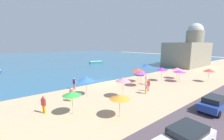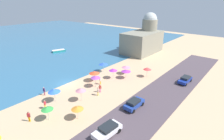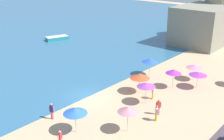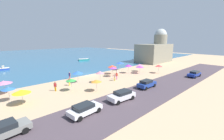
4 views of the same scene
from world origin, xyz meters
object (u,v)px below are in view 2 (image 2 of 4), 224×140
(harbor_fortress, at_px, (144,39))
(skiff_offshore, at_px, (59,51))
(beach_umbrella_6, at_px, (77,108))
(beach_umbrella_7, at_px, (47,108))
(beach_umbrella_2, at_px, (126,71))
(beach_umbrella_12, at_px, (81,90))
(beach_umbrella_8, at_px, (54,91))
(bather_0, at_px, (100,88))
(bather_3, at_px, (44,91))
(beach_umbrella_13, at_px, (113,70))
(parked_car_0, at_px, (107,130))
(bather_2, at_px, (29,116))
(beach_umbrella_9, at_px, (94,72))
(parked_car_4, at_px, (185,80))
(bather_4, at_px, (45,104))
(beach_umbrella_4, at_px, (126,67))
(bather_5, at_px, (98,91))
(beach_umbrella_0, at_px, (95,77))
(parked_car_1, at_px, (134,104))
(bather_1, at_px, (100,80))
(beach_umbrella_5, at_px, (103,64))
(beach_umbrella_11, at_px, (147,69))

(harbor_fortress, bearing_deg, skiff_offshore, 131.55)
(beach_umbrella_6, xyz_separation_m, beach_umbrella_7, (-3.07, 3.21, 0.12))
(beach_umbrella_2, distance_m, beach_umbrella_12, 13.20)
(beach_umbrella_8, distance_m, harbor_fortress, 39.39)
(bather_0, xyz_separation_m, bather_3, (-7.69, 7.32, 0.03))
(beach_umbrella_13, relative_size, parked_car_0, 0.57)
(beach_umbrella_13, relative_size, bather_2, 1.45)
(beach_umbrella_7, height_order, beach_umbrella_9, beach_umbrella_9)
(beach_umbrella_7, height_order, parked_car_4, beach_umbrella_7)
(beach_umbrella_9, xyz_separation_m, bather_4, (-12.94, -1.40, -1.21))
(beach_umbrella_4, relative_size, bather_5, 1.29)
(beach_umbrella_0, height_order, beach_umbrella_12, beach_umbrella_12)
(harbor_fortress, bearing_deg, beach_umbrella_12, -166.99)
(parked_car_1, relative_size, parked_car_4, 0.96)
(beach_umbrella_9, bearing_deg, parked_car_4, -52.66)
(bather_5, bearing_deg, harbor_fortress, 15.82)
(bather_3, bearing_deg, bather_2, -136.09)
(beach_umbrella_0, relative_size, bather_1, 1.57)
(beach_umbrella_5, height_order, parked_car_0, beach_umbrella_5)
(beach_umbrella_7, height_order, bather_0, beach_umbrella_7)
(parked_car_1, bearing_deg, harbor_fortress, 28.01)
(beach_umbrella_5, distance_m, bather_4, 18.60)
(beach_umbrella_2, xyz_separation_m, parked_car_0, (-16.69, -9.01, -1.02))
(bather_1, bearing_deg, beach_umbrella_11, -29.67)
(bather_4, distance_m, parked_car_1, 14.90)
(beach_umbrella_13, bearing_deg, beach_umbrella_4, -10.67)
(beach_umbrella_5, relative_size, beach_umbrella_9, 1.02)
(beach_umbrella_0, relative_size, skiff_offshore, 0.53)
(beach_umbrella_7, height_order, beach_umbrella_11, beach_umbrella_11)
(beach_umbrella_5, distance_m, skiff_offshore, 24.71)
(bather_3, distance_m, parked_car_1, 17.14)
(beach_umbrella_11, bearing_deg, beach_umbrella_9, 140.93)
(bather_3, bearing_deg, beach_umbrella_9, -14.58)
(beach_umbrella_6, height_order, bather_0, beach_umbrella_6)
(beach_umbrella_4, relative_size, bather_4, 1.36)
(beach_umbrella_11, bearing_deg, beach_umbrella_13, 136.04)
(beach_umbrella_13, height_order, bather_2, beach_umbrella_13)
(beach_umbrella_0, xyz_separation_m, beach_umbrella_4, (9.67, -0.83, -0.35))
(bather_1, distance_m, bather_2, 15.93)
(beach_umbrella_2, height_order, bather_2, beach_umbrella_2)
(parked_car_1, height_order, parked_car_4, parked_car_1)
(beach_umbrella_8, relative_size, parked_car_1, 0.62)
(beach_umbrella_0, bearing_deg, bather_0, -115.80)
(beach_umbrella_11, height_order, bather_2, beach_umbrella_11)
(beach_umbrella_6, bearing_deg, bather_0, 21.03)
(beach_umbrella_0, xyz_separation_m, bather_1, (1.45, 0.02, -1.33))
(beach_umbrella_0, relative_size, beach_umbrella_5, 1.02)
(beach_umbrella_2, xyz_separation_m, skiff_offshore, (2.76, 31.09, -1.43))
(beach_umbrella_8, height_order, skiff_offshore, beach_umbrella_8)
(beach_umbrella_4, relative_size, beach_umbrella_13, 0.87)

